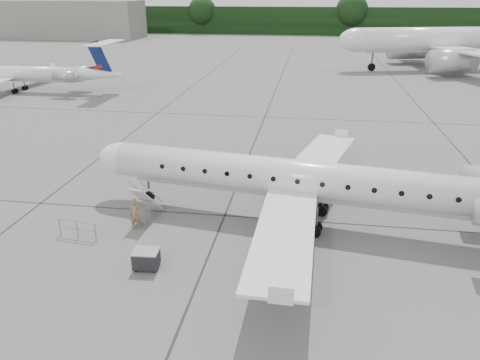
# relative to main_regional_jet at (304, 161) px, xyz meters

# --- Properties ---
(ground) EXTENTS (320.00, 320.00, 0.00)m
(ground) POSITION_rel_main_regional_jet_xyz_m (1.95, -4.20, -3.71)
(ground) COLOR slate
(ground) RESTS_ON ground
(treeline) EXTENTS (260.00, 4.00, 8.00)m
(treeline) POSITION_rel_main_regional_jet_xyz_m (1.95, 125.80, 0.29)
(treeline) COLOR black
(treeline) RESTS_ON ground
(terminal_building) EXTENTS (40.00, 14.00, 10.00)m
(terminal_building) POSITION_rel_main_regional_jet_xyz_m (-68.05, 105.80, 1.29)
(terminal_building) COLOR slate
(terminal_building) RESTS_ON ground
(main_regional_jet) EXTENTS (31.70, 24.90, 7.42)m
(main_regional_jet) POSITION_rel_main_regional_jet_xyz_m (0.00, 0.00, 0.00)
(main_regional_jet) COLOR silver
(main_regional_jet) RESTS_ON ground
(airstair) EXTENTS (1.20, 2.49, 2.32)m
(airstair) POSITION_rel_main_regional_jet_xyz_m (-8.92, -0.96, -2.55)
(airstair) COLOR silver
(airstair) RESTS_ON ground
(passenger) EXTENTS (0.72, 0.52, 1.82)m
(passenger) POSITION_rel_main_regional_jet_xyz_m (-9.12, -2.29, -2.80)
(passenger) COLOR olive
(passenger) RESTS_ON ground
(safety_railing) EXTENTS (2.19, 0.37, 1.00)m
(safety_railing) POSITION_rel_main_regional_jet_xyz_m (-11.87, -3.75, -3.21)
(safety_railing) COLOR gray
(safety_railing) RESTS_ON ground
(baggage_cart) EXTENTS (1.24, 1.03, 1.02)m
(baggage_cart) POSITION_rel_main_regional_jet_xyz_m (-7.21, -6.06, -3.20)
(baggage_cart) COLOR black
(baggage_cart) RESTS_ON ground
(bg_narrowbody) EXTENTS (44.12, 36.43, 13.78)m
(bg_narrowbody) POSITION_rel_main_regional_jet_xyz_m (21.72, 60.46, 3.18)
(bg_narrowbody) COLOR silver
(bg_narrowbody) RESTS_ON ground
(bg_regional_left) EXTENTS (25.36, 18.35, 6.62)m
(bg_regional_left) POSITION_rel_main_regional_jet_xyz_m (-38.92, 32.41, -0.40)
(bg_regional_left) COLOR silver
(bg_regional_left) RESTS_ON ground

